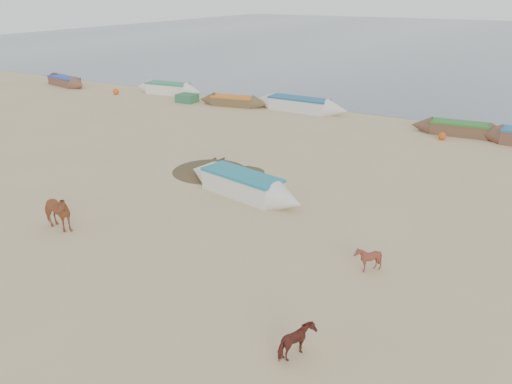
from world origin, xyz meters
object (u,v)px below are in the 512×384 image
Objects in this scene: calf_right at (298,343)px; cow_adult at (55,212)px; near_canoe at (242,184)px; calf_front at (368,259)px.

cow_adult is at bearing 74.71° from calf_right.
near_canoe is at bearing 33.10° from calf_right.
cow_adult is 1.94× the size of calf_right.
cow_adult is 0.26× the size of near_canoe.
near_canoe reaches higher than calf_right.
calf_right is at bearing -6.96° from calf_front.
cow_adult is 10.39m from calf_right.
calf_front is at bearing -7.88° from calf_right.
calf_right is (10.24, -1.77, -0.27)m from cow_adult.
calf_right reaches higher than calf_front.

